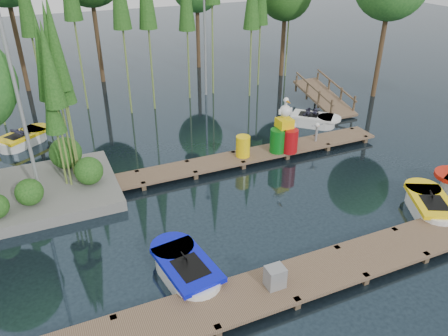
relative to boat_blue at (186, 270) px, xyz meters
name	(u,v)px	position (x,y,z in m)	size (l,w,h in m)	color
ground_plane	(217,205)	(2.17, 3.00, -0.26)	(90.00, 90.00, 0.00)	#1E2D38
near_dock	(284,284)	(2.17, -1.50, -0.03)	(18.00, 1.50, 0.50)	brown
far_dock	(215,163)	(3.17, 5.50, -0.04)	(15.00, 1.20, 0.50)	brown
lamp_island	(15,85)	(-3.33, 5.50, 4.00)	(0.30, 0.30, 7.25)	gray
lamp_rear	(204,18)	(6.17, 14.00, 4.00)	(0.30, 0.30, 7.25)	gray
ramp	(324,97)	(11.17, 9.51, 0.32)	(1.50, 3.94, 1.49)	brown
boat_blue	(186,270)	(0.00, 0.00, 0.00)	(1.58, 2.86, 0.92)	white
boat_yellow_near	(429,206)	(8.51, -0.30, -0.01)	(2.24, 2.88, 0.89)	white
boat_yellow_far	(23,139)	(-3.75, 11.00, 0.00)	(2.66, 2.37, 1.24)	white
boat_white_far	(313,120)	(9.25, 7.67, 0.00)	(2.56, 2.52, 1.17)	white
utility_cabinet	(275,277)	(1.88, -1.50, 0.33)	(0.48, 0.40, 0.58)	gray
yellow_barrel	(243,146)	(4.39, 5.50, 0.47)	(0.57, 0.57, 0.86)	yellow
drum_cluster	(285,135)	(6.24, 5.34, 0.70)	(1.31, 1.20, 2.26)	#0B6616
seagull_post	(317,129)	(7.92, 5.50, 0.62)	(0.54, 0.29, 0.86)	gray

